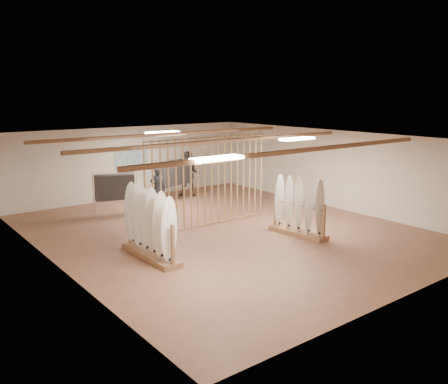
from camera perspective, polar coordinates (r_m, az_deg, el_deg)
floor at (r=14.37m, az=0.00°, el=-4.69°), size 12.00×12.00×0.00m
ceiling at (r=13.84m, az=0.00°, el=6.50°), size 12.00×12.00×0.00m
wall_back at (r=19.08m, az=-11.11°, el=3.51°), size 12.00×0.00×12.00m
wall_front at (r=10.11m, az=21.34°, el=-4.41°), size 12.00×0.00×12.00m
wall_left at (r=11.74m, az=-19.71°, el=-2.10°), size 0.00×12.00×12.00m
wall_right at (r=17.50m, az=13.08°, el=2.69°), size 0.00×12.00×12.00m
ceiling_slats at (r=13.85m, az=0.00°, el=6.17°), size 9.50×6.12×0.10m
light_panels at (r=13.85m, az=0.00°, el=6.25°), size 1.20×0.35×0.06m
bamboo_partition at (r=14.67m, az=-1.91°, el=1.27°), size 4.45×0.05×2.78m
poster at (r=19.03m, az=-11.10°, el=4.10°), size 1.40×0.03×0.90m
rack_left at (r=12.07m, az=-8.88°, el=-4.94°), size 0.53×2.29×1.85m
rack_right at (r=13.98m, az=8.95°, el=-2.74°), size 0.67×1.90×1.78m
clothing_rack_a at (r=16.38m, az=-13.02°, el=0.57°), size 1.35×0.68×1.50m
clothing_rack_b at (r=18.36m, az=-5.99°, el=2.27°), size 1.47×0.75×1.62m
shopper_a at (r=17.06m, az=-7.97°, el=0.82°), size 0.75×0.74×1.73m
shopper_b at (r=19.00m, az=-4.20°, el=2.54°), size 1.26×1.21×2.06m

